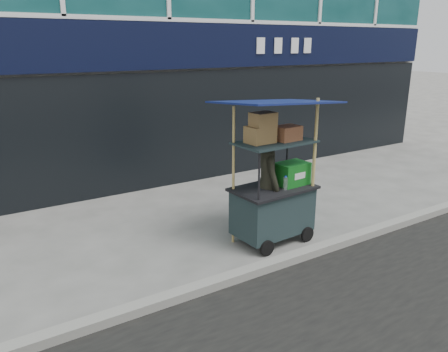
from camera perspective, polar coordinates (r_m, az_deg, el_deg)
ground at (r=6.57m, az=8.78°, el=-9.99°), size 80.00×80.00×0.00m
curb at (r=6.42m, az=9.98°, el=-10.16°), size 80.00×0.18×0.12m
vendor_cart at (r=6.67m, az=6.59°, el=-2.11°), size 1.73×1.27×2.25m
vendor_man at (r=6.67m, az=5.65°, el=-1.07°), size 0.61×0.76×1.81m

